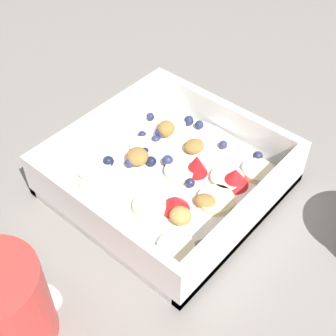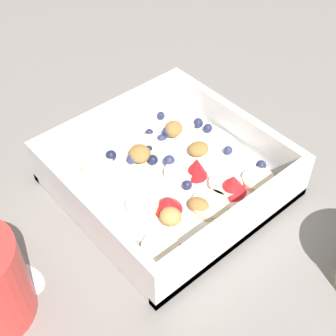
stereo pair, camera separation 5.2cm
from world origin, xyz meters
The scene contains 4 objects.
ground_plane centered at (0.00, 0.00, 0.00)m, with size 2.40×2.40×0.00m, color gray.
fruit_bowl centered at (-0.01, -0.01, 0.02)m, with size 0.22×0.22×0.06m.
spoon centered at (0.18, -0.04, 0.00)m, with size 0.07×0.17×0.01m.
coffee_mug centered at (0.21, 0.01, 0.05)m, with size 0.09×0.10×0.09m.
Camera 1 is at (0.26, 0.23, 0.40)m, focal length 50.85 mm.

